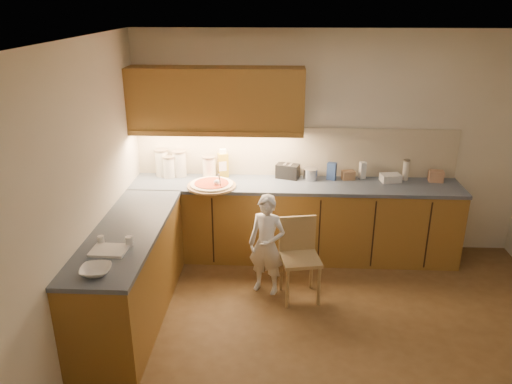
% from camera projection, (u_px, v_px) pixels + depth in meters
% --- Properties ---
extents(room, '(4.54, 4.50, 2.62)m').
position_uv_depth(room, '(352.00, 169.00, 3.83)').
color(room, '#553A1D').
rests_on(room, ground).
extents(l_counter, '(3.77, 2.62, 0.92)m').
position_uv_depth(l_counter, '(245.00, 236.00, 5.47)').
color(l_counter, olive).
rests_on(l_counter, ground).
extents(backsplash, '(3.75, 0.02, 0.58)m').
position_uv_depth(backsplash, '(295.00, 152.00, 5.86)').
color(backsplash, beige).
rests_on(backsplash, l_counter).
extents(upper_cabinets, '(1.95, 0.36, 0.73)m').
position_uv_depth(upper_cabinets, '(216.00, 100.00, 5.52)').
color(upper_cabinets, olive).
rests_on(upper_cabinets, ground).
extents(pizza_on_board, '(0.55, 0.55, 0.22)m').
position_uv_depth(pizza_on_board, '(212.00, 185.00, 5.58)').
color(pizza_on_board, tan).
rests_on(pizza_on_board, l_counter).
extents(child, '(0.46, 0.38, 1.07)m').
position_uv_depth(child, '(267.00, 245.00, 5.11)').
color(child, white).
rests_on(child, ground).
extents(wooden_chair, '(0.44, 0.44, 0.84)m').
position_uv_depth(wooden_chair, '(299.00, 252.00, 5.07)').
color(wooden_chair, tan).
rests_on(wooden_chair, ground).
extents(mixing_bowl, '(0.26, 0.26, 0.06)m').
position_uv_depth(mixing_bowl, '(96.00, 271.00, 3.82)').
color(mixing_bowl, white).
rests_on(mixing_bowl, l_counter).
extents(canister_a, '(0.16, 0.16, 0.32)m').
position_uv_depth(canister_a, '(162.00, 162.00, 5.90)').
color(canister_a, beige).
rests_on(canister_a, l_counter).
extents(canister_b, '(0.15, 0.15, 0.26)m').
position_uv_depth(canister_b, '(169.00, 167.00, 5.85)').
color(canister_b, white).
rests_on(canister_b, l_counter).
extents(canister_c, '(0.17, 0.17, 0.31)m').
position_uv_depth(canister_c, '(180.00, 163.00, 5.88)').
color(canister_c, silver).
rests_on(canister_c, l_counter).
extents(canister_d, '(0.16, 0.16, 0.26)m').
position_uv_depth(canister_d, '(209.00, 167.00, 5.83)').
color(canister_d, white).
rests_on(canister_d, l_counter).
extents(oil_jug, '(0.14, 0.12, 0.34)m').
position_uv_depth(oil_jug, '(223.00, 164.00, 5.85)').
color(oil_jug, gold).
rests_on(oil_jug, l_counter).
extents(toaster, '(0.29, 0.22, 0.17)m').
position_uv_depth(toaster, '(288.00, 171.00, 5.84)').
color(toaster, black).
rests_on(toaster, l_counter).
extents(steel_pot, '(0.18, 0.18, 0.14)m').
position_uv_depth(steel_pot, '(310.00, 174.00, 5.80)').
color(steel_pot, '#B7B7BC').
rests_on(steel_pot, l_counter).
extents(blue_box, '(0.12, 0.10, 0.20)m').
position_uv_depth(blue_box, '(332.00, 171.00, 5.79)').
color(blue_box, '#2E4A8B').
rests_on(blue_box, l_counter).
extents(card_box_a, '(0.16, 0.13, 0.10)m').
position_uv_depth(card_box_a, '(348.00, 175.00, 5.81)').
color(card_box_a, '#A27D57').
rests_on(card_box_a, l_counter).
extents(white_bottle, '(0.08, 0.08, 0.20)m').
position_uv_depth(white_bottle, '(363.00, 170.00, 5.82)').
color(white_bottle, white).
rests_on(white_bottle, l_counter).
extents(flat_pack, '(0.25, 0.19, 0.09)m').
position_uv_depth(flat_pack, '(391.00, 178.00, 5.74)').
color(flat_pack, silver).
rests_on(flat_pack, l_counter).
extents(tall_jar, '(0.08, 0.08, 0.24)m').
position_uv_depth(tall_jar, '(406.00, 170.00, 5.77)').
color(tall_jar, white).
rests_on(tall_jar, l_counter).
extents(card_box_b, '(0.18, 0.14, 0.13)m').
position_uv_depth(card_box_b, '(436.00, 176.00, 5.75)').
color(card_box_b, tan).
rests_on(card_box_b, l_counter).
extents(dough_cloth, '(0.30, 0.24, 0.02)m').
position_uv_depth(dough_cloth, '(109.00, 250.00, 4.17)').
color(dough_cloth, white).
rests_on(dough_cloth, l_counter).
extents(spice_jar_a, '(0.06, 0.06, 0.08)m').
position_uv_depth(spice_jar_a, '(101.00, 240.00, 4.28)').
color(spice_jar_a, silver).
rests_on(spice_jar_a, l_counter).
extents(spice_jar_b, '(0.09, 0.09, 0.09)m').
position_uv_depth(spice_jar_b, '(129.00, 241.00, 4.25)').
color(spice_jar_b, white).
rests_on(spice_jar_b, l_counter).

